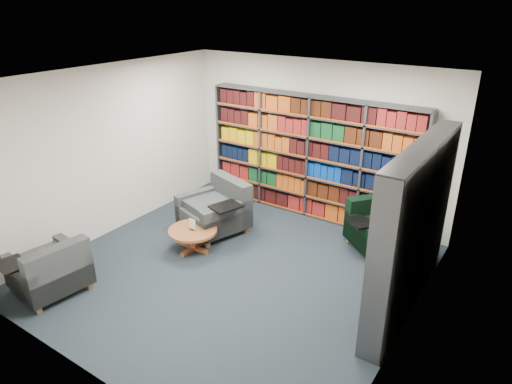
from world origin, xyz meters
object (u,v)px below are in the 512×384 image
Objects in this scene: chair_green_right at (378,229)px; chair_teal_front at (52,272)px; chair_teal_left at (218,210)px; coffee_table at (193,234)px.

chair_green_right is 4.89m from chair_teal_front.
chair_teal_left is at bearing 75.06° from chair_teal_front.
chair_green_right is 2.96m from coffee_table.
chair_teal_front is at bearing -113.28° from coffee_table.
chair_teal_left reaches higher than coffee_table.
chair_green_right is 1.12× the size of chair_teal_front.
chair_teal_left is 0.80m from coffee_table.
chair_green_right is at bearing 20.63° from chair_teal_left.
chair_teal_front is at bearing -104.94° from chair_teal_left.
chair_teal_left is at bearing 97.62° from coffee_table.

